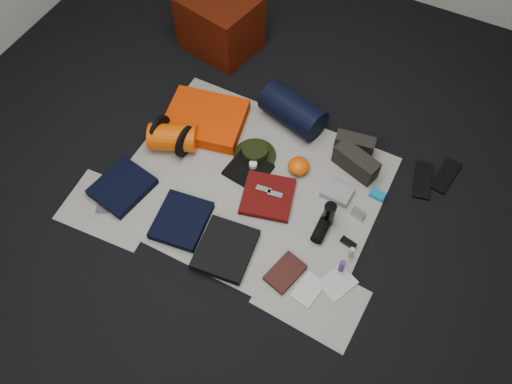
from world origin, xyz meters
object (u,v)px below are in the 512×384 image
at_px(compact_camera, 358,214).
at_px(paperback_book, 285,272).
at_px(red_cabinet, 220,23).
at_px(stuff_sack, 173,138).
at_px(sleeping_pad, 205,119).
at_px(water_bottle, 329,214).
at_px(navy_duffel, 293,111).

xyz_separation_m(compact_camera, paperback_book, (-0.23, -0.55, -0.00)).
relative_size(red_cabinet, compact_camera, 6.07).
distance_m(stuff_sack, paperback_book, 1.16).
bearing_deg(paperback_book, sleeping_pad, 157.27).
relative_size(sleeping_pad, stuff_sack, 1.69).
distance_m(stuff_sack, water_bottle, 1.14).
relative_size(sleeping_pad, paperback_book, 2.29).
distance_m(stuff_sack, navy_duffel, 0.83).
relative_size(stuff_sack, navy_duffel, 0.70).
relative_size(compact_camera, paperback_book, 0.38).
bearing_deg(paperback_book, water_bottle, 94.10).
relative_size(red_cabinet, water_bottle, 2.82).
relative_size(navy_duffel, water_bottle, 2.37).
distance_m(red_cabinet, navy_duffel, 0.93).
distance_m(sleeping_pad, compact_camera, 1.21).
height_order(compact_camera, paperback_book, compact_camera).
height_order(red_cabinet, sleeping_pad, red_cabinet).
distance_m(water_bottle, paperback_book, 0.44).
bearing_deg(paperback_book, red_cabinet, 145.22).
bearing_deg(navy_duffel, stuff_sack, -122.19).
xyz_separation_m(water_bottle, paperback_book, (-0.08, -0.43, -0.08)).
distance_m(navy_duffel, water_bottle, 0.81).
xyz_separation_m(sleeping_pad, water_bottle, (1.05, -0.32, 0.05)).
height_order(sleeping_pad, paperback_book, sleeping_pad).
bearing_deg(paperback_book, stuff_sack, 170.36).
xyz_separation_m(navy_duffel, paperback_book, (0.44, -1.04, -0.10)).
height_order(stuff_sack, navy_duffel, navy_duffel).
bearing_deg(stuff_sack, sleeping_pad, 70.96).
xyz_separation_m(red_cabinet, compact_camera, (1.48, -0.93, -0.19)).
relative_size(stuff_sack, compact_camera, 3.59).
bearing_deg(sleeping_pad, stuff_sack, -109.04).
height_order(water_bottle, paperback_book, water_bottle).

